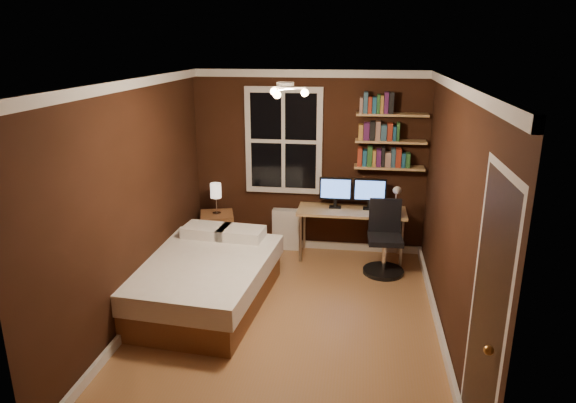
# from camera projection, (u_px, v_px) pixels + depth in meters

# --- Properties ---
(floor) EXTENTS (4.20, 4.20, 0.00)m
(floor) POSITION_uv_depth(u_px,v_px,m) (287.00, 321.00, 5.46)
(floor) COLOR #99693D
(floor) RESTS_ON ground
(wall_back) EXTENTS (3.20, 0.04, 2.50)m
(wall_back) POSITION_uv_depth(u_px,v_px,m) (309.00, 163.00, 7.08)
(wall_back) COLOR black
(wall_back) RESTS_ON ground
(wall_left) EXTENTS (0.04, 4.20, 2.50)m
(wall_left) POSITION_uv_depth(u_px,v_px,m) (134.00, 203.00, 5.31)
(wall_left) COLOR black
(wall_left) RESTS_ON ground
(wall_right) EXTENTS (0.04, 4.20, 2.50)m
(wall_right) POSITION_uv_depth(u_px,v_px,m) (453.00, 217.00, 4.87)
(wall_right) COLOR black
(wall_right) RESTS_ON ground
(ceiling) EXTENTS (3.20, 4.20, 0.02)m
(ceiling) POSITION_uv_depth(u_px,v_px,m) (287.00, 81.00, 4.72)
(ceiling) COLOR white
(ceiling) RESTS_ON wall_back
(window) EXTENTS (1.06, 0.06, 1.46)m
(window) POSITION_uv_depth(u_px,v_px,m) (284.00, 141.00, 7.00)
(window) COLOR silver
(window) RESTS_ON wall_back
(door) EXTENTS (0.03, 0.82, 2.05)m
(door) POSITION_uv_depth(u_px,v_px,m) (485.00, 322.00, 3.48)
(door) COLOR black
(door) RESTS_ON ground
(door_knob) EXTENTS (0.06, 0.06, 0.06)m
(door_knob) POSITION_uv_depth(u_px,v_px,m) (489.00, 350.00, 3.20)
(door_knob) COLOR #B47D39
(door_knob) RESTS_ON door
(ceiling_fixture) EXTENTS (0.44, 0.44, 0.18)m
(ceiling_fixture) POSITION_uv_depth(u_px,v_px,m) (285.00, 93.00, 4.66)
(ceiling_fixture) COLOR beige
(ceiling_fixture) RESTS_ON ceiling
(bookshelf_lower) EXTENTS (0.92, 0.22, 0.03)m
(bookshelf_lower) POSITION_uv_depth(u_px,v_px,m) (389.00, 167.00, 6.81)
(bookshelf_lower) COLOR tan
(bookshelf_lower) RESTS_ON wall_back
(books_row_lower) EXTENTS (0.66, 0.16, 0.23)m
(books_row_lower) POSITION_uv_depth(u_px,v_px,m) (390.00, 158.00, 6.77)
(books_row_lower) COLOR maroon
(books_row_lower) RESTS_ON bookshelf_lower
(bookshelf_middle) EXTENTS (0.92, 0.22, 0.03)m
(bookshelf_middle) POSITION_uv_depth(u_px,v_px,m) (391.00, 141.00, 6.71)
(bookshelf_middle) COLOR tan
(bookshelf_middle) RESTS_ON wall_back
(books_row_middle) EXTENTS (0.48, 0.16, 0.23)m
(books_row_middle) POSITION_uv_depth(u_px,v_px,m) (391.00, 131.00, 6.67)
(books_row_middle) COLOR #195273
(books_row_middle) RESTS_ON bookshelf_middle
(bookshelf_upper) EXTENTS (0.92, 0.22, 0.03)m
(bookshelf_upper) POSITION_uv_depth(u_px,v_px,m) (392.00, 114.00, 6.61)
(bookshelf_upper) COLOR tan
(bookshelf_upper) RESTS_ON wall_back
(books_row_upper) EXTENTS (0.48, 0.16, 0.23)m
(books_row_upper) POSITION_uv_depth(u_px,v_px,m) (393.00, 104.00, 6.57)
(books_row_upper) COLOR #275C29
(books_row_upper) RESTS_ON bookshelf_upper
(bed) EXTENTS (1.57, 2.06, 0.66)m
(bed) POSITION_uv_depth(u_px,v_px,m) (203.00, 280.00, 5.77)
(bed) COLOR brown
(bed) RESTS_ON ground
(nightstand) EXTENTS (0.56, 0.56, 0.56)m
(nightstand) POSITION_uv_depth(u_px,v_px,m) (218.00, 232.00, 7.22)
(nightstand) COLOR brown
(nightstand) RESTS_ON ground
(bedside_lamp) EXTENTS (0.15, 0.15, 0.44)m
(bedside_lamp) POSITION_uv_depth(u_px,v_px,m) (216.00, 199.00, 7.07)
(bedside_lamp) COLOR beige
(bedside_lamp) RESTS_ON nightstand
(radiator) EXTENTS (0.39, 0.14, 0.59)m
(radiator) POSITION_uv_depth(u_px,v_px,m) (286.00, 229.00, 7.30)
(radiator) COLOR silver
(radiator) RESTS_ON ground
(desk) EXTENTS (1.45, 0.54, 0.69)m
(desk) POSITION_uv_depth(u_px,v_px,m) (351.00, 214.00, 6.90)
(desk) COLOR tan
(desk) RESTS_ON ground
(monitor_left) EXTENTS (0.44, 0.12, 0.42)m
(monitor_left) POSITION_uv_depth(u_px,v_px,m) (336.00, 193.00, 6.92)
(monitor_left) COLOR black
(monitor_left) RESTS_ON desk
(monitor_right) EXTENTS (0.44, 0.12, 0.42)m
(monitor_right) POSITION_uv_depth(u_px,v_px,m) (370.00, 194.00, 6.86)
(monitor_right) COLOR black
(monitor_right) RESTS_ON desk
(desk_lamp) EXTENTS (0.14, 0.32, 0.44)m
(desk_lamp) POSITION_uv_depth(u_px,v_px,m) (396.00, 200.00, 6.57)
(desk_lamp) COLOR silver
(desk_lamp) RESTS_ON desk
(office_chair) EXTENTS (0.52, 0.52, 0.94)m
(office_chair) POSITION_uv_depth(u_px,v_px,m) (384.00, 246.00, 6.54)
(office_chair) COLOR black
(office_chair) RESTS_ON ground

